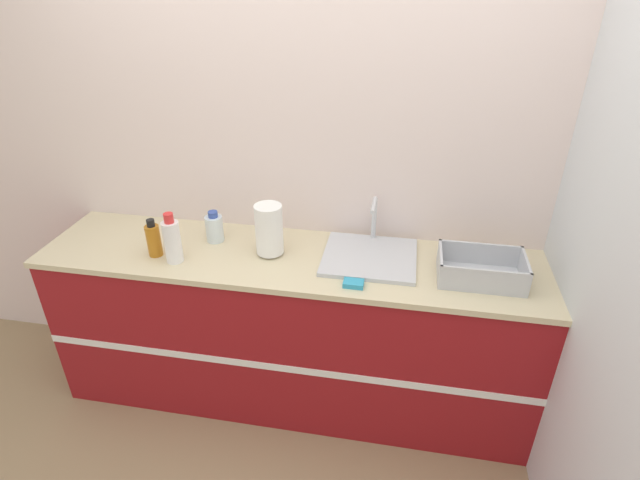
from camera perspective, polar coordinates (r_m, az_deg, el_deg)
name	(u,v)px	position (r m, az deg, el deg)	size (l,w,h in m)	color
ground_plane	(283,430)	(2.82, -4.25, -20.80)	(12.00, 12.00, 0.00)	#937A56
wall_back	(302,158)	(2.54, -2.07, 9.38)	(4.85, 0.06, 2.60)	silver
wall_right	(586,202)	(2.32, 28.13, 3.82)	(0.06, 2.56, 2.60)	silver
counter_cabinet	(293,329)	(2.70, -3.15, -10.10)	(2.48, 0.58, 0.91)	maroon
sink	(370,255)	(2.42, 5.71, -1.68)	(0.44, 0.40, 0.25)	silver
paper_towel_roll	(269,230)	(2.40, -5.84, 1.17)	(0.13, 0.13, 0.26)	#4C4C51
dish_rack	(481,271)	(2.35, 17.90, -3.38)	(0.38, 0.24, 0.12)	#B7BABF
bottle_clear	(214,228)	(2.59, -11.98, 1.37)	(0.09, 0.09, 0.16)	silver
bottle_white_spray	(172,240)	(2.44, -16.53, -0.06)	(0.08, 0.08, 0.25)	white
bottle_amber	(154,240)	(2.53, -18.48, 0.05)	(0.07, 0.07, 0.19)	#B26B19
sponge	(353,283)	(2.21, 3.85, -4.98)	(0.09, 0.06, 0.02)	#3399BF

